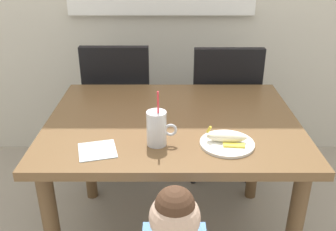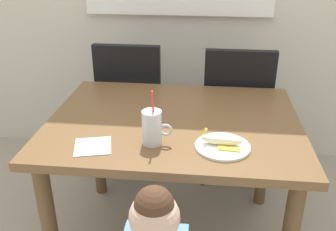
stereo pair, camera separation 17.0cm
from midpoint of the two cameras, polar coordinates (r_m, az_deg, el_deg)
dining_table at (r=1.86m, az=3.51°, el=-3.60°), size 1.20×0.93×0.76m
dining_chair_left at (r=2.55m, az=-3.58°, el=2.16°), size 0.44×0.45×0.96m
dining_chair_right at (r=2.50m, az=12.13°, el=1.07°), size 0.44×0.45×0.96m
milk_cup at (r=1.56m, az=0.70°, el=-2.21°), size 0.13×0.08×0.25m
snack_plate at (r=1.59m, az=11.38°, el=-4.75°), size 0.23×0.23×0.01m
peeled_banana at (r=1.58m, az=11.42°, el=-3.84°), size 0.17×0.11×0.07m
paper_napkin at (r=1.58m, az=-8.38°, el=-4.76°), size 0.18×0.18×0.00m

